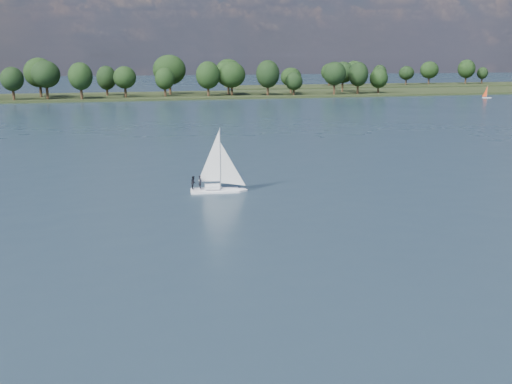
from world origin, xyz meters
TOP-DOWN VIEW (x-y plane):
  - ground at (0.00, 100.00)m, footprint 700.00×700.00m
  - far_shore at (0.00, 212.00)m, footprint 660.00×40.00m
  - far_shore_back at (160.00, 260.00)m, footprint 220.00×30.00m
  - sailboat at (6.45, 52.21)m, footprint 6.14×2.30m
  - dinghy_orange at (130.51, 175.65)m, footprint 3.28×2.00m
  - treeline at (-5.93, 208.15)m, footprint 562.49×73.78m

SIDE VIEW (x-z plane):
  - ground at x=0.00m, z-range 0.00..0.00m
  - far_shore at x=0.00m, z-range -0.75..0.75m
  - far_shore_back at x=160.00m, z-range -0.70..0.70m
  - dinghy_orange at x=130.51m, z-range -1.29..3.61m
  - sailboat at x=6.45m, z-range -1.74..6.15m
  - treeline at x=-5.93m, z-range -0.60..16.74m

